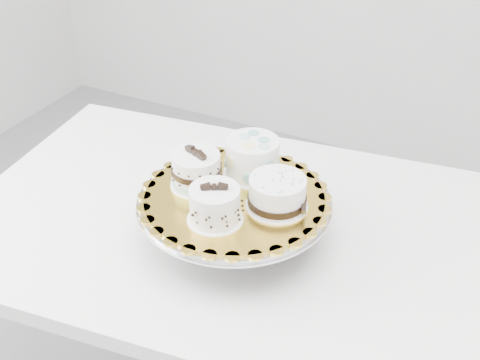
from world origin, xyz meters
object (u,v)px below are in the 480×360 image
at_px(cake_board, 234,197).
at_px(cake_dots, 252,157).
at_px(cake_stand, 235,211).
at_px(cake_banded, 196,171).
at_px(table, 224,247).
at_px(cake_ribbon, 278,194).
at_px(cake_swirl, 215,205).

xyz_separation_m(cake_board, cake_dots, (-0.00, 0.09, 0.04)).
distance_m(cake_stand, cake_banded, 0.11).
bearing_deg(table, cake_ribbon, -24.99).
distance_m(cake_board, cake_ribbon, 0.10).
xyz_separation_m(cake_stand, cake_ribbon, (0.09, 0.01, 0.07)).
height_order(cake_swirl, cake_ribbon, cake_swirl).
height_order(table, cake_board, cake_board).
distance_m(cake_stand, cake_ribbon, 0.11).
xyz_separation_m(cake_stand, cake_banded, (-0.09, 0.00, 0.07)).
bearing_deg(cake_dots, table, -143.10).
relative_size(cake_stand, cake_board, 1.09).
bearing_deg(cake_banded, cake_board, 20.82).
relative_size(cake_banded, cake_ribbon, 0.89).
xyz_separation_m(table, cake_swirl, (0.06, -0.14, 0.23)).
relative_size(table, cake_dots, 9.25).
bearing_deg(cake_ribbon, cake_board, 161.52).
xyz_separation_m(cake_board, cake_swirl, (0.00, -0.09, 0.04)).
bearing_deg(cake_banded, table, 81.28).
distance_m(table, cake_swirl, 0.27).
bearing_deg(cake_ribbon, cake_banded, 159.60).
bearing_deg(table, cake_board, -50.78).
relative_size(cake_board, cake_swirl, 2.80).
xyz_separation_m(cake_swirl, cake_banded, (-0.09, 0.09, -0.00)).
bearing_deg(cake_stand, cake_banded, 179.44).
bearing_deg(cake_banded, cake_ribbon, 22.85).
height_order(cake_board, cake_ribbon, cake_ribbon).
height_order(table, cake_ribbon, cake_ribbon).
relative_size(table, cake_stand, 3.12).
height_order(cake_board, cake_banded, cake_banded).
bearing_deg(cake_swirl, cake_stand, 63.18).
distance_m(table, cake_board, 0.21).
bearing_deg(cake_board, cake_ribbon, 3.39).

